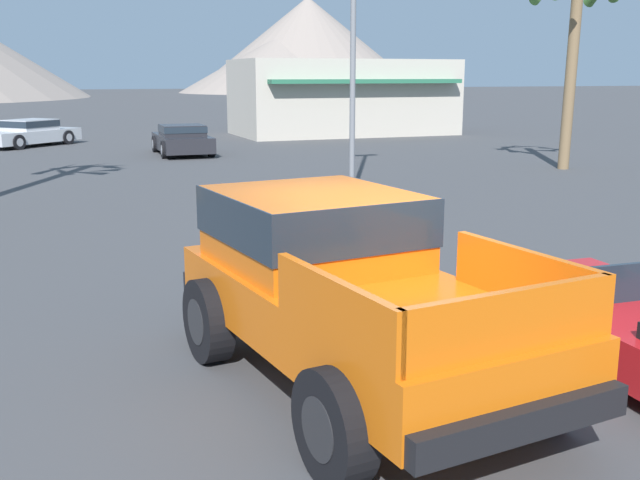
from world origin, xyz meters
name	(u,v)px	position (x,y,z in m)	size (l,w,h in m)	color
ground_plane	(391,374)	(0.00, 0.00, 0.00)	(320.00, 320.00, 0.00)	#424244
orange_pickup_truck	(339,277)	(-0.54, 0.12, 1.07)	(2.78, 5.01, 1.86)	orange
parked_car_dark	(182,139)	(2.01, 22.67, 0.59)	(2.03, 4.08, 1.15)	#232328
parked_car_silver	(29,133)	(-3.60, 28.51, 0.59)	(4.51, 4.40, 1.14)	#B7BABF
palm_tree_tall	(575,10)	(12.97, 13.65, 5.06)	(3.10, 3.02, 6.61)	brown
storefront_building	(343,97)	(11.76, 29.96, 1.90)	(10.96, 6.38, 3.80)	#BCB2A3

